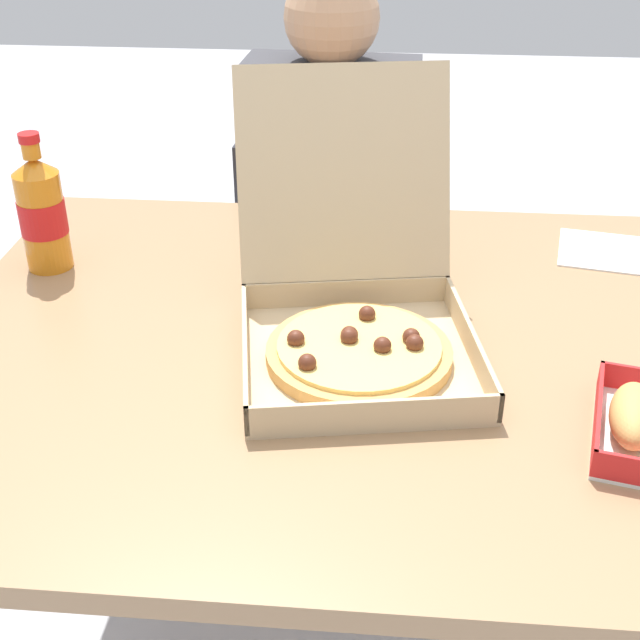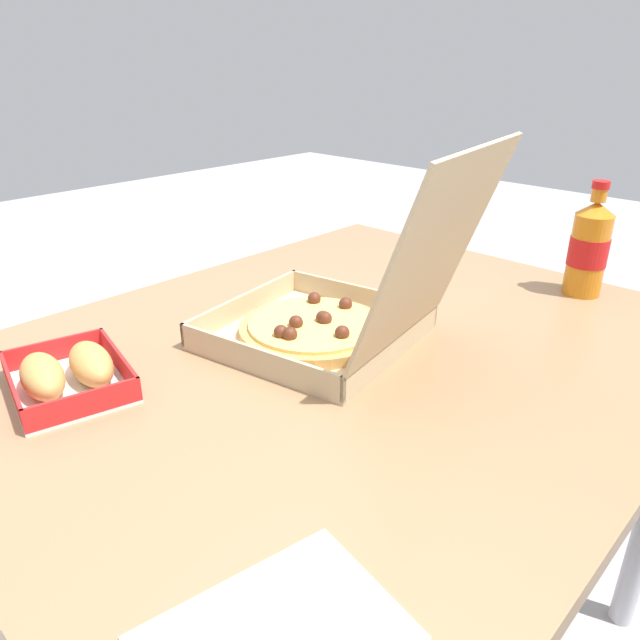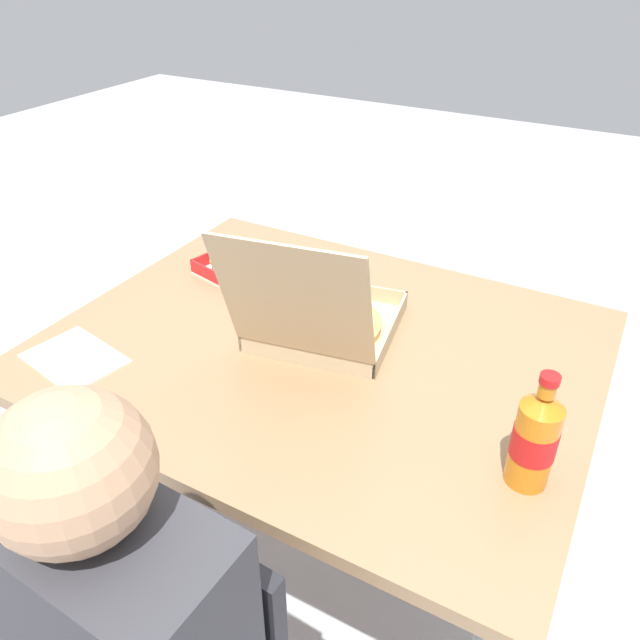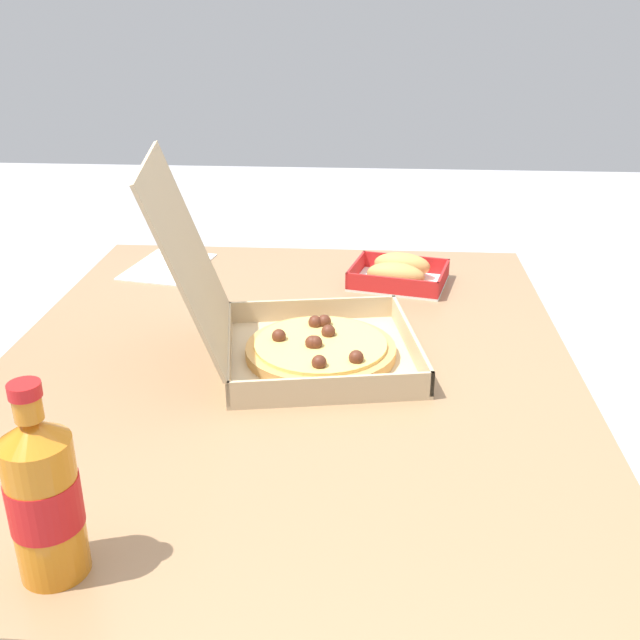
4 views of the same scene
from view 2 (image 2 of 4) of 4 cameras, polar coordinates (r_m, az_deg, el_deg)
name	(u,v)px [view 2 (image 2 of 4)]	position (r m, az deg, el deg)	size (l,w,h in m)	color
dining_table	(344,389)	(1.02, 2.33, -6.63)	(1.19, 0.95, 0.76)	#997551
pizza_box_open	(334,317)	(0.96, 1.34, 0.33)	(0.37, 0.46, 0.34)	tan
bread_side_box	(68,373)	(0.92, -23.03, -4.69)	(0.19, 0.22, 0.06)	white
cola_bottle	(589,248)	(1.27, 24.38, 6.31)	(0.07, 0.07, 0.22)	orange
paper_menu	(275,638)	(0.56, -4.35, -28.15)	(0.21, 0.15, 0.00)	white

